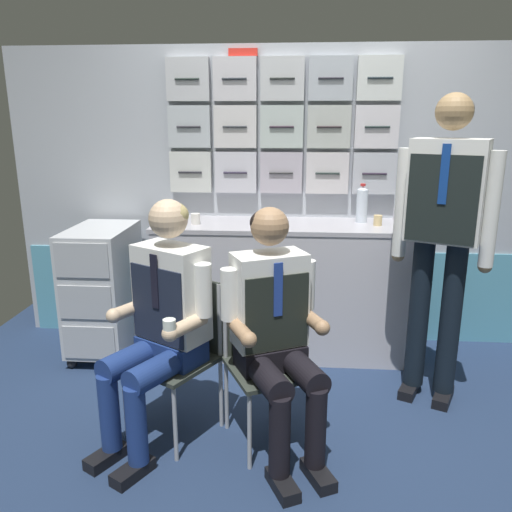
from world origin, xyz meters
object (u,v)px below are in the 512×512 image
object	(u,v)px
crew_member_center	(275,324)
crew_member_standing	(443,222)
crew_member_left	(161,314)
espresso_cup_small	(196,218)
folding_chair_center	(263,345)
water_bottle_short	(404,208)
folding_chair_left	(184,339)
service_trolley	(103,287)

from	to	relation	value
crew_member_center	crew_member_standing	distance (m)	1.16
crew_member_left	espresso_cup_small	distance (m)	1.09
folding_chair_center	water_bottle_short	world-z (taller)	water_bottle_short
crew_member_center	crew_member_standing	world-z (taller)	crew_member_standing
water_bottle_short	crew_member_center	bearing A→B (deg)	-126.62
folding_chair_left	crew_member_left	size ratio (longest dim) A/B	0.65
water_bottle_short	folding_chair_center	bearing A→B (deg)	-132.97
service_trolley	espresso_cup_small	distance (m)	0.83
folding_chair_left	espresso_cup_small	size ratio (longest dim) A/B	11.40
espresso_cup_small	water_bottle_short	bearing A→B (deg)	-0.68
folding_chair_left	crew_member_left	world-z (taller)	crew_member_left
crew_member_standing	water_bottle_short	bearing A→B (deg)	103.49
crew_member_left	crew_member_standing	world-z (taller)	crew_member_standing
crew_member_standing	espresso_cup_small	xyz separation A→B (m)	(-1.51, 0.51, -0.10)
service_trolley	crew_member_left	distance (m)	1.22
service_trolley	crew_member_left	bearing A→B (deg)	-55.22
folding_chair_center	crew_member_center	distance (m)	0.24
service_trolley	water_bottle_short	distance (m)	2.15
crew_member_center	folding_chair_left	bearing A→B (deg)	160.06
crew_member_center	water_bottle_short	world-z (taller)	crew_member_center
crew_member_left	folding_chair_center	world-z (taller)	crew_member_left
folding_chair_left	folding_chair_center	xyz separation A→B (m)	(0.43, -0.04, 0.00)
service_trolley	espresso_cup_small	size ratio (longest dim) A/B	12.68
folding_chair_left	crew_member_standing	size ratio (longest dim) A/B	0.46
crew_member_left	water_bottle_short	bearing A→B (deg)	36.87
folding_chair_center	espresso_cup_small	bearing A→B (deg)	119.03
crew_member_standing	water_bottle_short	xyz separation A→B (m)	(-0.12, 0.50, -0.01)
folding_chair_center	espresso_cup_small	distance (m)	1.19
crew_member_center	crew_member_standing	bearing A→B (deg)	32.22
water_bottle_short	espresso_cup_small	size ratio (longest dim) A/B	3.79
crew_member_center	service_trolley	bearing A→B (deg)	140.75
folding_chair_left	crew_member_center	size ratio (longest dim) A/B	0.66
crew_member_standing	folding_chair_left	bearing A→B (deg)	-164.27
folding_chair_left	water_bottle_short	size ratio (longest dim) A/B	3.01
crew_member_left	folding_chair_left	bearing A→B (deg)	59.79
folding_chair_center	water_bottle_short	size ratio (longest dim) A/B	3.01
folding_chair_center	crew_member_center	size ratio (longest dim) A/B	0.66
folding_chair_left	crew_member_center	world-z (taller)	crew_member_center
crew_member_center	espresso_cup_small	size ratio (longest dim) A/B	17.15
service_trolley	crew_member_left	world-z (taller)	crew_member_left
folding_chair_left	folding_chair_center	bearing A→B (deg)	-4.83
crew_member_standing	espresso_cup_small	bearing A→B (deg)	161.27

